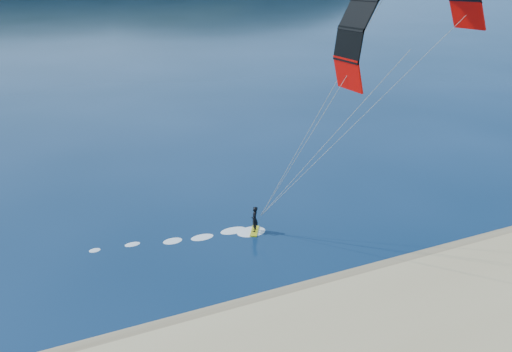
# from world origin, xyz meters

# --- Properties ---
(wet_sand) EXTENTS (220.00, 2.50, 0.10)m
(wet_sand) POSITION_xyz_m (0.00, 4.50, 0.05)
(wet_sand) COLOR #856E4D
(wet_sand) RESTS_ON ground
(kitesurfer_near) EXTENTS (20.67, 9.47, 15.72)m
(kitesurfer_near) POSITION_xyz_m (8.64, 5.92, 11.99)
(kitesurfer_near) COLOR gold
(kitesurfer_near) RESTS_ON ground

